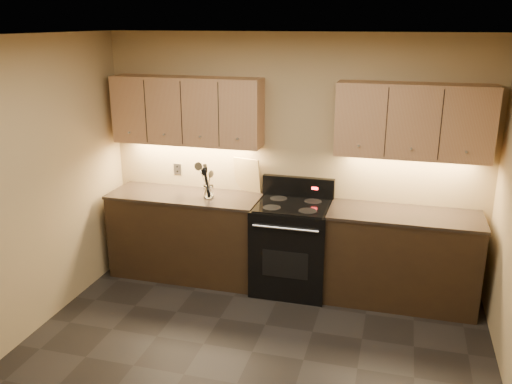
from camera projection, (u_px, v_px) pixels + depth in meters
The scene contains 16 objects.
floor at pixel (237, 384), 4.22m from camera, with size 4.00×4.00×0.00m, color black.
ceiling at pixel (233, 37), 3.43m from camera, with size 4.00×4.00×0.00m, color silver.
wall_back at pixel (292, 161), 5.66m from camera, with size 4.00×0.04×2.60m, color #A08A5E.
counter_left at pixel (186, 235), 5.91m from camera, with size 1.62×0.62×0.93m.
counter_right at pixel (402, 258), 5.34m from camera, with size 1.46×0.62×0.93m.
stove at pixel (292, 246), 5.60m from camera, with size 0.76×0.68×1.14m.
upper_cab_left at pixel (187, 111), 5.65m from camera, with size 1.60×0.30×0.70m, color #A88154.
upper_cab_right at pixel (413, 121), 5.07m from camera, with size 1.44×0.30×0.70m, color #A88154.
outlet_plate at pixel (178, 169), 6.04m from camera, with size 0.09×0.01×0.12m, color #B2B5BA.
utensil_crock at pixel (209, 192), 5.66m from camera, with size 0.14×0.14×0.13m.
cutting_board at pixel (247, 175), 5.80m from camera, with size 0.30×0.02×0.38m, color tan.
wooden_spoon at pixel (205, 183), 5.62m from camera, with size 0.06×0.06×0.28m, color tan, non-canonical shape.
black_spoon at pixel (208, 181), 5.63m from camera, with size 0.06×0.06×0.32m, color black, non-canonical shape.
black_turner at pixel (209, 182), 5.60m from camera, with size 0.08×0.08×0.32m, color black, non-canonical shape.
steel_spatula at pixel (210, 179), 5.63m from camera, with size 0.08×0.08×0.35m, color silver, non-canonical shape.
steel_skimmer at pixel (211, 180), 5.60m from camera, with size 0.09×0.09×0.36m, color silver, non-canonical shape.
Camera 1 is at (1.08, -3.40, 2.70)m, focal length 38.00 mm.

